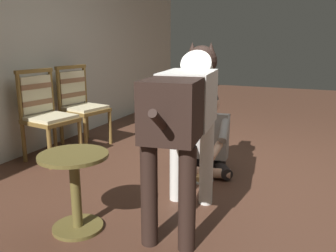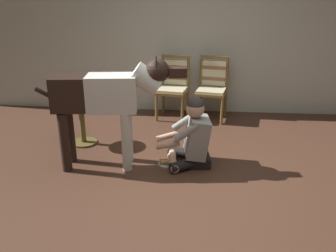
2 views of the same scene
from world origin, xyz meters
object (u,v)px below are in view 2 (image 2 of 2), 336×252
Objects in this scene: dining_chair_right_of_pair at (212,85)px; dining_chair_left_of_pair at (174,84)px; hot_dog_on_plate at (167,162)px; round_side_table at (82,120)px; large_dog at (107,97)px; person_sitting_on_floor at (192,138)px.

dining_chair_left_of_pair is at bearing 179.96° from dining_chair_right_of_pair.
hot_dog_on_plate is (0.06, -1.76, -0.52)m from dining_chair_left_of_pair.
dining_chair_left_of_pair is at bearing 47.90° from round_side_table.
dining_chair_right_of_pair is at bearing -0.04° from dining_chair_left_of_pair.
large_dog is 1.04m from hot_dog_on_plate.
large_dog is at bearing -107.99° from dining_chair_left_of_pair.
dining_chair_left_of_pair reaches higher than person_sitting_on_floor.
dining_chair_left_of_pair is 1.77m from person_sitting_on_floor.
dining_chair_right_of_pair is 1.78× the size of round_side_table.
dining_chair_right_of_pair is at bearing 35.55° from round_side_table.
dining_chair_right_of_pair is at bearing 72.50° from hot_dog_on_plate.
round_side_table is (-1.47, 0.49, -0.00)m from person_sitting_on_floor.
dining_chair_right_of_pair is at bearing 56.64° from large_dog.
hot_dog_on_plate is at bearing -23.82° from round_side_table.
hot_dog_on_plate is (-0.29, -0.04, -0.31)m from person_sitting_on_floor.
dining_chair_right_of_pair is 4.30× the size of hot_dog_on_plate.
dining_chair_left_of_pair is at bearing 72.01° from large_dog.
person_sitting_on_floor is 1.54m from round_side_table.
large_dog reaches higher than hot_dog_on_plate.
dining_chair_left_of_pair is 1.84m from hot_dog_on_plate.
round_side_table is at bearing 130.88° from large_dog.
dining_chair_left_of_pair is at bearing 101.34° from person_sitting_on_floor.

